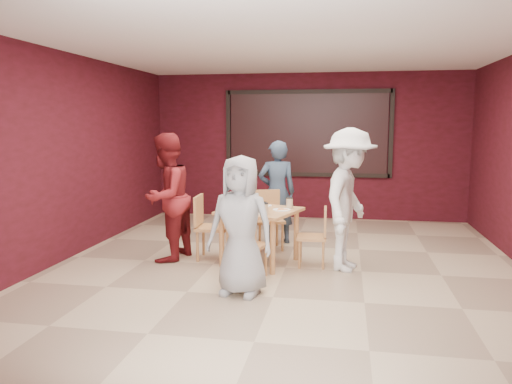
% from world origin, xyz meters
% --- Properties ---
extents(floor, '(7.00, 7.00, 0.00)m').
position_xyz_m(floor, '(0.00, 0.00, 0.00)').
color(floor, '#C6AE89').
rests_on(floor, ground).
extents(window_blinds, '(3.00, 0.02, 1.50)m').
position_xyz_m(window_blinds, '(0.00, 3.45, 1.65)').
color(window_blinds, black).
extents(dining_table, '(1.15, 1.15, 0.87)m').
position_xyz_m(dining_table, '(-0.36, 0.15, 0.64)').
color(dining_table, tan).
rests_on(dining_table, floor).
extents(chair_front, '(0.48, 0.48, 0.80)m').
position_xyz_m(chair_front, '(-0.41, -0.56, 0.45)').
color(chair_front, '#B58146').
rests_on(chair_front, floor).
extents(chair_back, '(0.54, 0.54, 0.86)m').
position_xyz_m(chair_back, '(-0.39, 0.98, 0.49)').
color(chair_back, '#B58146').
rests_on(chair_back, floor).
extents(chair_left, '(0.44, 0.44, 0.88)m').
position_xyz_m(chair_left, '(-1.11, 0.24, 0.49)').
color(chair_left, '#B58146').
rests_on(chair_left, floor).
extents(chair_right, '(0.39, 0.39, 0.77)m').
position_xyz_m(chair_right, '(0.39, 0.15, 0.44)').
color(chair_right, '#B58146').
rests_on(chair_right, floor).
extents(diner_front, '(0.81, 0.60, 1.51)m').
position_xyz_m(diner_front, '(-0.36, -1.06, 0.76)').
color(diner_front, '#999999').
rests_on(diner_front, floor).
extents(diner_back, '(0.66, 0.52, 1.59)m').
position_xyz_m(diner_back, '(-0.30, 1.34, 0.79)').
color(diner_back, '#314358').
rests_on(diner_back, floor).
extents(diner_left, '(0.80, 0.94, 1.72)m').
position_xyz_m(diner_left, '(-1.63, 0.10, 0.86)').
color(diner_left, maroon).
rests_on(diner_left, floor).
extents(diner_right, '(0.91, 1.28, 1.79)m').
position_xyz_m(diner_right, '(0.78, 0.07, 0.90)').
color(diner_right, white).
rests_on(diner_right, floor).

